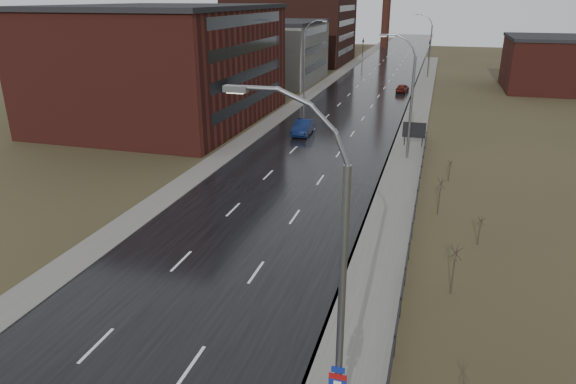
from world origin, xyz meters
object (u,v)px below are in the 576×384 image
Objects in this scene: streetlight_main at (332,286)px; car_far at (402,88)px; billboard at (414,131)px; car_near at (303,128)px.

streetlight_main reaches higher than car_far.
streetlight_main is 38.65m from billboard.
car_near is (-11.40, 40.26, -5.25)m from streetlight_main.
billboard is at bearing -9.94° from car_near.
car_far is (-3.60, 32.30, -1.10)m from billboard.
streetlight_main is at bearing 100.35° from car_far.
streetlight_main is 2.46× the size of car_near.
car_near is (-12.03, 1.86, -0.95)m from billboard.
car_far is at bearing 73.36° from car_near.
car_near is at bearing 171.23° from billboard.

